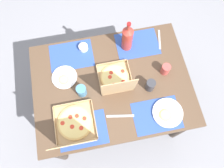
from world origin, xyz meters
TOP-DOWN VIEW (x-y plane):
  - ground_plane at (0.00, 0.00)m, footprint 6.00×6.00m
  - dining_table at (0.00, 0.00)m, footprint 1.26×0.93m
  - placemat_near_left at (-0.28, -0.32)m, footprint 0.36×0.26m
  - placemat_near_right at (0.28, -0.32)m, footprint 0.36×0.26m
  - placemat_far_left at (-0.28, 0.32)m, footprint 0.36×0.26m
  - placemat_far_right at (0.28, 0.32)m, footprint 0.36×0.26m
  - pizza_box_corner_right at (0.33, 0.29)m, footprint 0.30×0.36m
  - pizza_box_center at (-0.03, -0.02)m, footprint 0.26×0.29m
  - plate_near_right at (0.37, -0.12)m, footprint 0.20×0.20m
  - plate_far_right at (-0.37, 0.32)m, footprint 0.23×0.23m
  - soda_bottle at (-0.19, -0.31)m, footprint 0.09×0.09m
  - cup_red at (-0.28, 0.09)m, footprint 0.07×0.07m
  - cup_dark at (-0.44, -0.02)m, footprint 0.07×0.07m
  - cup_clear_left at (0.24, 0.03)m, footprint 0.08×0.08m
  - condiment_bowl at (0.17, -0.36)m, footprint 0.08×0.08m
  - knife_by_near_right at (-0.01, 0.27)m, footprint 0.21×0.05m
  - fork_by_far_right at (-0.48, -0.32)m, footprint 0.06×0.19m

SIDE VIEW (x-z plane):
  - ground_plane at x=0.00m, z-range 0.00..0.00m
  - dining_table at x=0.00m, z-range 0.25..1.00m
  - placemat_near_left at x=-0.28m, z-range 0.75..0.75m
  - placemat_near_right at x=0.28m, z-range 0.75..0.75m
  - placemat_far_left at x=-0.28m, z-range 0.75..0.75m
  - placemat_far_right at x=0.28m, z-range 0.75..0.75m
  - knife_by_near_right at x=-0.01m, z-range 0.75..0.75m
  - fork_by_far_right at x=-0.48m, z-range 0.75..0.75m
  - plate_near_right at x=0.37m, z-range 0.74..0.77m
  - plate_far_right at x=-0.37m, z-range 0.74..0.77m
  - condiment_bowl at x=0.17m, z-range 0.75..0.79m
  - pizza_box_center at x=-0.03m, z-range 0.65..0.94m
  - cup_dark at x=-0.44m, z-range 0.75..0.84m
  - cup_clear_left at x=0.24m, z-range 0.75..0.84m
  - pizza_box_corner_right at x=0.33m, z-range 0.63..0.96m
  - cup_red at x=-0.28m, z-range 0.75..0.86m
  - soda_bottle at x=-0.19m, z-range 0.72..1.04m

